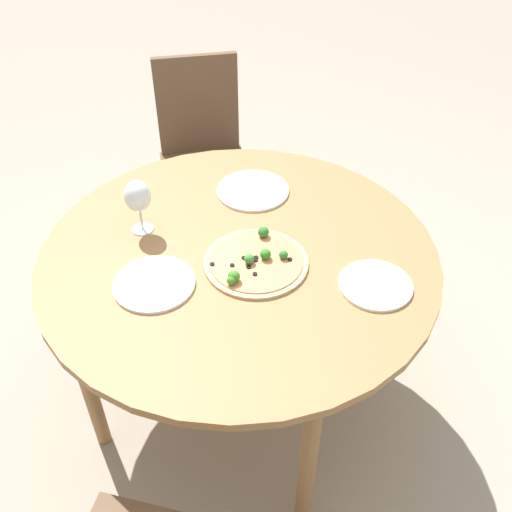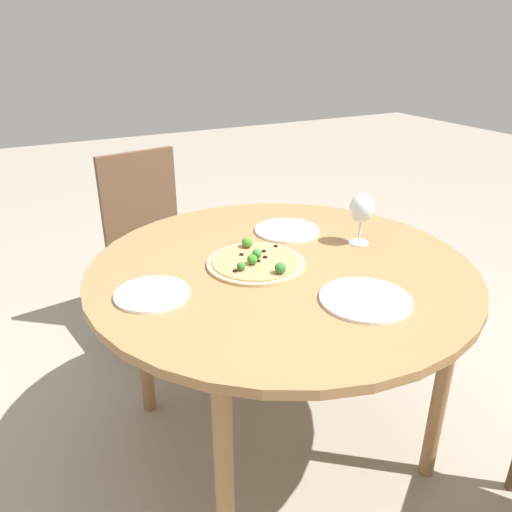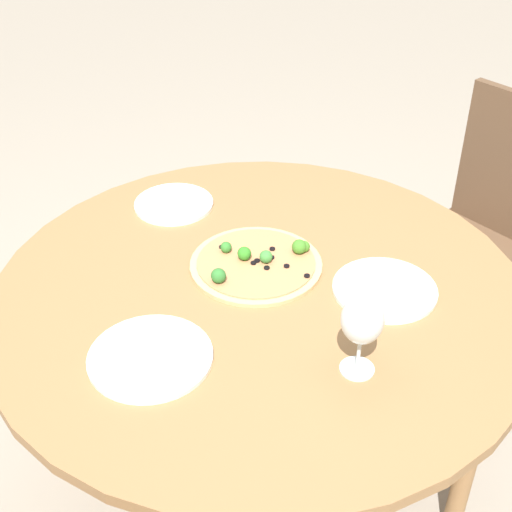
{
  "view_description": "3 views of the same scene",
  "coord_description": "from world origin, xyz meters",
  "px_view_note": "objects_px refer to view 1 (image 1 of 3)",
  "views": [
    {
      "loc": [
        -0.57,
        1.21,
        1.86
      ],
      "look_at": [
        -0.07,
        0.03,
        0.76
      ],
      "focal_mm": 40.0,
      "sensor_mm": 36.0,
      "label": 1
    },
    {
      "loc": [
        -0.73,
        -1.23,
        1.41
      ],
      "look_at": [
        -0.07,
        0.03,
        0.76
      ],
      "focal_mm": 35.0,
      "sensor_mm": 36.0,
      "label": 2
    },
    {
      "loc": [
        1.09,
        -0.68,
        1.72
      ],
      "look_at": [
        -0.07,
        0.03,
        0.76
      ],
      "focal_mm": 50.0,
      "sensor_mm": 36.0,
      "label": 3
    }
  ],
  "objects_px": {
    "wine_glass": "(138,197)",
    "plate_near": "(253,190)",
    "chair": "(203,153)",
    "pizza": "(256,261)",
    "plate_far": "(154,284)",
    "plate_side": "(375,285)"
  },
  "relations": [
    {
      "from": "chair",
      "to": "wine_glass",
      "type": "relative_size",
      "value": 4.94
    },
    {
      "from": "plate_far",
      "to": "plate_side",
      "type": "height_order",
      "value": "same"
    },
    {
      "from": "pizza",
      "to": "plate_side",
      "type": "height_order",
      "value": "pizza"
    },
    {
      "from": "plate_side",
      "to": "plate_near",
      "type": "bearing_deg",
      "value": -30.5
    },
    {
      "from": "wine_glass",
      "to": "plate_side",
      "type": "xyz_separation_m",
      "value": [
        -0.75,
        -0.03,
        -0.12
      ]
    },
    {
      "from": "pizza",
      "to": "wine_glass",
      "type": "height_order",
      "value": "wine_glass"
    },
    {
      "from": "plate_near",
      "to": "plate_far",
      "type": "xyz_separation_m",
      "value": [
        0.07,
        0.54,
        0.0
      ]
    },
    {
      "from": "wine_glass",
      "to": "plate_near",
      "type": "height_order",
      "value": "wine_glass"
    },
    {
      "from": "chair",
      "to": "pizza",
      "type": "bearing_deg",
      "value": -87.93
    },
    {
      "from": "pizza",
      "to": "plate_far",
      "type": "bearing_deg",
      "value": 40.49
    },
    {
      "from": "pizza",
      "to": "plate_far",
      "type": "distance_m",
      "value": 0.3
    },
    {
      "from": "wine_glass",
      "to": "plate_near",
      "type": "xyz_separation_m",
      "value": [
        -0.24,
        -0.34,
        -0.12
      ]
    },
    {
      "from": "chair",
      "to": "pizza",
      "type": "relative_size",
      "value": 2.85
    },
    {
      "from": "chair",
      "to": "wine_glass",
      "type": "bearing_deg",
      "value": -108.06
    },
    {
      "from": "chair",
      "to": "plate_far",
      "type": "height_order",
      "value": "chair"
    },
    {
      "from": "wine_glass",
      "to": "plate_side",
      "type": "relative_size",
      "value": 0.86
    },
    {
      "from": "chair",
      "to": "plate_near",
      "type": "xyz_separation_m",
      "value": [
        -0.49,
        0.55,
        0.26
      ]
    },
    {
      "from": "plate_near",
      "to": "chair",
      "type": "bearing_deg",
      "value": -47.95
    },
    {
      "from": "chair",
      "to": "plate_side",
      "type": "height_order",
      "value": "chair"
    },
    {
      "from": "chair",
      "to": "plate_near",
      "type": "relative_size",
      "value": 3.54
    },
    {
      "from": "wine_glass",
      "to": "plate_far",
      "type": "bearing_deg",
      "value": 128.58
    },
    {
      "from": "pizza",
      "to": "plate_near",
      "type": "xyz_separation_m",
      "value": [
        0.16,
        -0.35,
        -0.0
      ]
    }
  ]
}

